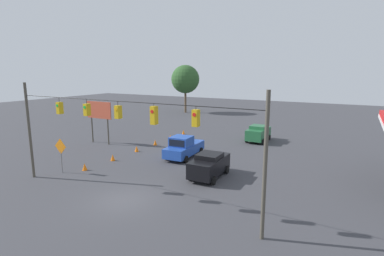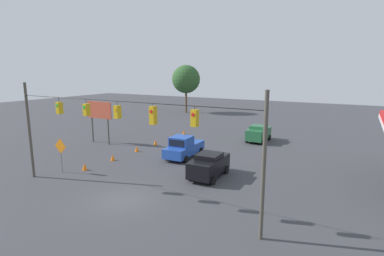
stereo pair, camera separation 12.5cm
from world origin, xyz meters
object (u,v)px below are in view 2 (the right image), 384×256
(traffic_cone_nearest, at_px, (85,167))
(roadside_billboard, at_px, (99,113))
(pickup_truck_blue_withflow_mid, at_px, (184,147))
(traffic_cone_fourth, at_px, (155,142))
(traffic_cone_fifth, at_px, (171,137))
(traffic_cone_farthest, at_px, (184,132))
(tree_horizon_left, at_px, (186,79))
(overhead_signal_span, at_px, (120,130))
(work_zone_sign, at_px, (61,149))
(sedan_green_oncoming_deep, at_px, (259,133))
(traffic_cone_third, at_px, (137,149))
(sedan_black_crossing_near, at_px, (209,165))
(traffic_cone_second, at_px, (113,157))

(traffic_cone_nearest, relative_size, roadside_billboard, 0.12)
(pickup_truck_blue_withflow_mid, bearing_deg, traffic_cone_fourth, -26.18)
(pickup_truck_blue_withflow_mid, relative_size, traffic_cone_fifth, 8.83)
(pickup_truck_blue_withflow_mid, height_order, traffic_cone_fifth, pickup_truck_blue_withflow_mid)
(traffic_cone_farthest, relative_size, tree_horizon_left, 0.06)
(overhead_signal_span, distance_m, work_zone_sign, 8.72)
(work_zone_sign, distance_m, tree_horizon_left, 37.62)
(sedan_green_oncoming_deep, distance_m, traffic_cone_third, 14.32)
(sedan_green_oncoming_deep, xyz_separation_m, traffic_cone_fifth, (9.57, 4.27, -0.69))
(traffic_cone_farthest, distance_m, tree_horizon_left, 22.14)
(traffic_cone_fourth, distance_m, roadside_billboard, 7.18)
(traffic_cone_fourth, distance_m, traffic_cone_farthest, 6.43)
(traffic_cone_nearest, distance_m, traffic_cone_fifth, 13.10)
(overhead_signal_span, height_order, sedan_green_oncoming_deep, overhead_signal_span)
(sedan_black_crossing_near, xyz_separation_m, traffic_cone_fourth, (9.77, -6.34, -0.69))
(overhead_signal_span, relative_size, sedan_black_crossing_near, 4.28)
(traffic_cone_second, bearing_deg, roadside_billboard, -36.15)
(sedan_green_oncoming_deep, relative_size, traffic_cone_second, 6.88)
(traffic_cone_fifth, bearing_deg, roadside_billboard, 42.54)
(sedan_black_crossing_near, distance_m, traffic_cone_nearest, 10.47)
(traffic_cone_nearest, xyz_separation_m, work_zone_sign, (1.14, 1.29, 1.69))
(overhead_signal_span, distance_m, sedan_green_oncoming_deep, 20.94)
(traffic_cone_third, xyz_separation_m, traffic_cone_fifth, (-0.00, -6.36, 0.00))
(sedan_green_oncoming_deep, bearing_deg, work_zone_sign, 60.12)
(traffic_cone_nearest, relative_size, work_zone_sign, 0.21)
(pickup_truck_blue_withflow_mid, height_order, roadside_billboard, roadside_billboard)
(roadside_billboard, bearing_deg, traffic_cone_fourth, -158.73)
(sedan_black_crossing_near, distance_m, traffic_cone_fifth, 13.65)
(traffic_cone_farthest, height_order, work_zone_sign, work_zone_sign)
(sedan_black_crossing_near, bearing_deg, sedan_green_oncoming_deep, -89.06)
(traffic_cone_third, bearing_deg, roadside_billboard, -8.32)
(overhead_signal_span, xyz_separation_m, traffic_cone_fifth, (6.96, -16.18, -4.36))
(traffic_cone_second, height_order, traffic_cone_fifth, same)
(traffic_cone_nearest, xyz_separation_m, traffic_cone_farthest, (0.08, -16.38, 0.00))
(sedan_green_oncoming_deep, height_order, tree_horizon_left, tree_horizon_left)
(work_zone_sign, relative_size, tree_horizon_left, 0.30)
(traffic_cone_nearest, distance_m, traffic_cone_farthest, 16.38)
(work_zone_sign, bearing_deg, sedan_black_crossing_near, -155.87)
(overhead_signal_span, height_order, pickup_truck_blue_withflow_mid, overhead_signal_span)
(pickup_truck_blue_withflow_mid, xyz_separation_m, traffic_cone_fifth, (5.25, -5.72, -0.68))
(overhead_signal_span, bearing_deg, traffic_cone_third, -54.66)
(pickup_truck_blue_withflow_mid, bearing_deg, traffic_cone_fifth, -47.47)
(pickup_truck_blue_withflow_mid, bearing_deg, traffic_cone_farthest, -59.27)
(sedan_black_crossing_near, bearing_deg, roadside_billboard, -14.23)
(sedan_black_crossing_near, height_order, traffic_cone_second, sedan_black_crossing_near)
(traffic_cone_nearest, height_order, traffic_cone_third, same)
(pickup_truck_blue_withflow_mid, height_order, traffic_cone_third, pickup_truck_blue_withflow_mid)
(roadside_billboard, height_order, work_zone_sign, roadside_billboard)
(roadside_billboard, bearing_deg, traffic_cone_third, 171.68)
(pickup_truck_blue_withflow_mid, relative_size, sedan_black_crossing_near, 1.22)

